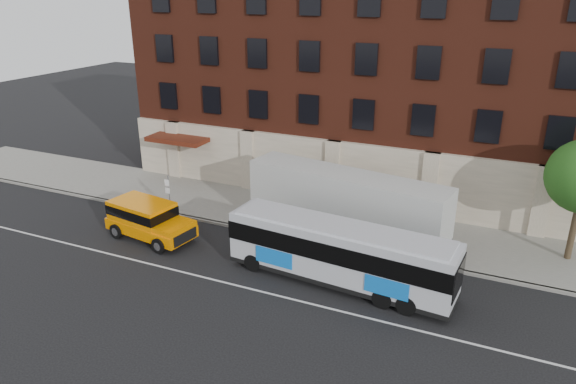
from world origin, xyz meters
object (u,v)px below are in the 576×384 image
at_px(sign_pole, 169,192).
at_px(shipping_container, 345,206).
at_px(city_bus, 340,252).
at_px(yellow_suv, 147,218).

bearing_deg(sign_pole, shipping_container, 6.69).
height_order(sign_pole, city_bus, city_bus).
distance_m(yellow_suv, shipping_container, 10.90).
distance_m(sign_pole, shipping_container, 10.86).
bearing_deg(city_bus, shipping_container, 105.52).
xyz_separation_m(city_bus, shipping_container, (-1.30, 4.69, 0.23)).
bearing_deg(city_bus, yellow_suv, 178.72).
height_order(yellow_suv, shipping_container, shipping_container).
bearing_deg(yellow_suv, sign_pole, 104.92).
height_order(sign_pole, yellow_suv, sign_pole).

